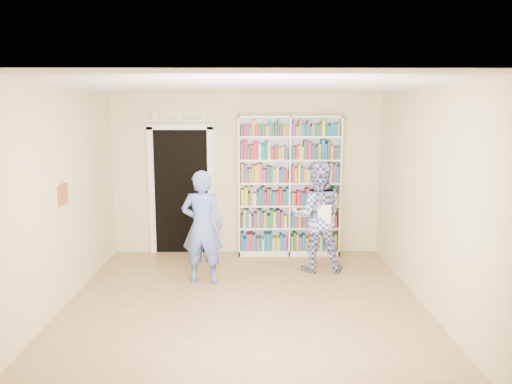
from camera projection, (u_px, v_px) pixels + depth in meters
floor at (244, 308)px, 6.18m from camera, size 5.00×5.00×0.00m
ceiling at (244, 86)px, 5.74m from camera, size 5.00×5.00×0.00m
wall_back at (246, 174)px, 8.43m from camera, size 4.50×0.00×4.50m
wall_left at (55, 201)px, 5.94m from camera, size 0.00×5.00×5.00m
wall_right at (431, 201)px, 5.98m from camera, size 0.00×5.00×5.00m
bookshelf at (289, 186)px, 8.31m from camera, size 1.70×0.32×2.33m
doorway at (181, 184)px, 8.42m from camera, size 1.10×0.08×2.43m
wall_art at (63, 194)px, 6.13m from camera, size 0.03×0.25×0.25m
man_blue at (202, 227)px, 6.97m from camera, size 0.63×0.45×1.61m
man_plaid at (317, 217)px, 7.51m from camera, size 0.84×0.66×1.68m
paper_sheet at (324, 214)px, 7.24m from camera, size 0.19×0.03×0.28m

